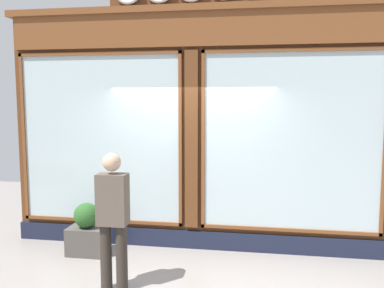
{
  "coord_description": "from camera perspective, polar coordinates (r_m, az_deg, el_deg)",
  "views": [
    {
      "loc": [
        -0.99,
        6.04,
        2.32
      ],
      "look_at": [
        0.0,
        0.0,
        1.64
      ],
      "focal_mm": 37.74,
      "sensor_mm": 36.0,
      "label": 1
    }
  ],
  "objects": [
    {
      "name": "planter_shrub",
      "position": [
        6.3,
        -14.7,
        -9.72
      ],
      "size": [
        0.37,
        0.37,
        0.37
      ],
      "primitive_type": "sphere",
      "color": "#285623",
      "rests_on": "planter_box"
    },
    {
      "name": "planter_box",
      "position": [
        6.42,
        -14.6,
        -13.09
      ],
      "size": [
        0.56,
        0.36,
        0.41
      ],
      "primitive_type": "cube",
      "color": "#4C4742",
      "rests_on": "ground_plane"
    },
    {
      "name": "pedestrian",
      "position": [
        5.01,
        -11.11,
        -9.9
      ],
      "size": [
        0.36,
        0.22,
        1.69
      ],
      "color": "#312A24",
      "rests_on": "ground_plane"
    },
    {
      "name": "shop_facade",
      "position": [
        6.26,
        0.18,
        2.4
      ],
      "size": [
        5.9,
        0.42,
        4.24
      ],
      "color": "#5B3319",
      "rests_on": "ground_plane"
    }
  ]
}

